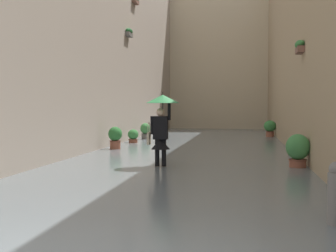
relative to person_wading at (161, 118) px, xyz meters
The scene contains 11 objects.
ground_plane 6.62m from the person_wading, 93.17° to the right, with size 72.76×72.76×0.00m, color gray.
flood_water 6.61m from the person_wading, 93.17° to the right, with size 7.74×35.10×0.10m, color slate.
building_facade_left 8.92m from the person_wading, 126.20° to the right, with size 2.04×33.10×10.62m.
building_facade_far 22.29m from the person_wading, 90.94° to the right, with size 10.54×1.80×10.86m, color beige.
person_wading is the anchor object (origin of this frame).
potted_plant_near_right 10.42m from the person_wading, 75.58° to the right, with size 0.51×0.51×0.87m.
potted_plant_far_left 3.67m from the person_wading, behind, with size 0.62×0.62×0.97m.
potted_plant_near_left 13.28m from the person_wading, 105.47° to the right, with size 0.64×0.64×0.95m.
potted_plant_mid_right 8.21m from the person_wading, 71.12° to the right, with size 0.47×0.47×0.68m.
potted_plant_far_right 5.40m from the person_wading, 60.97° to the right, with size 0.52×0.52×0.93m.
mooring_bollard 6.58m from the person_wading, 121.13° to the left, with size 0.23×0.23×0.95m.
Camera 1 is at (-1.77, 3.88, 1.68)m, focal length 49.25 mm.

